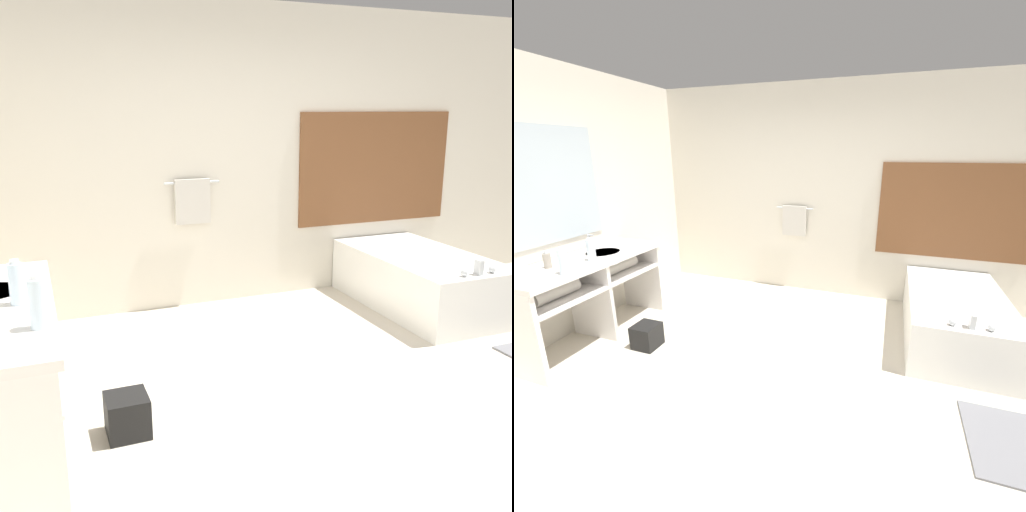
% 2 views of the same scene
% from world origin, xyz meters
% --- Properties ---
extents(ground_plane, '(16.00, 16.00, 0.00)m').
position_xyz_m(ground_plane, '(0.00, 0.00, 0.00)').
color(ground_plane, beige).
rests_on(ground_plane, ground).
extents(wall_back_with_blinds, '(7.40, 0.13, 2.70)m').
position_xyz_m(wall_back_with_blinds, '(0.06, 2.23, 1.34)').
color(wall_back_with_blinds, silver).
rests_on(wall_back_with_blinds, ground_plane).
extents(bathtub, '(0.90, 1.64, 0.62)m').
position_xyz_m(bathtub, '(1.62, 1.37, 0.27)').
color(bathtub, white).
rests_on(bathtub, ground_plane).
extents(water_bottle_2, '(0.08, 0.08, 0.22)m').
position_xyz_m(water_bottle_2, '(-1.74, 0.15, 0.97)').
color(water_bottle_2, silver).
rests_on(water_bottle_2, vanity_counter).
extents(water_bottle_3, '(0.08, 0.08, 0.24)m').
position_xyz_m(water_bottle_3, '(-1.66, -0.22, 0.98)').
color(water_bottle_3, silver).
rests_on(water_bottle_3, vanity_counter).
extents(waste_bin, '(0.23, 0.23, 0.24)m').
position_xyz_m(waste_bin, '(-1.25, 0.20, 0.12)').
color(waste_bin, black).
rests_on(waste_bin, ground_plane).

